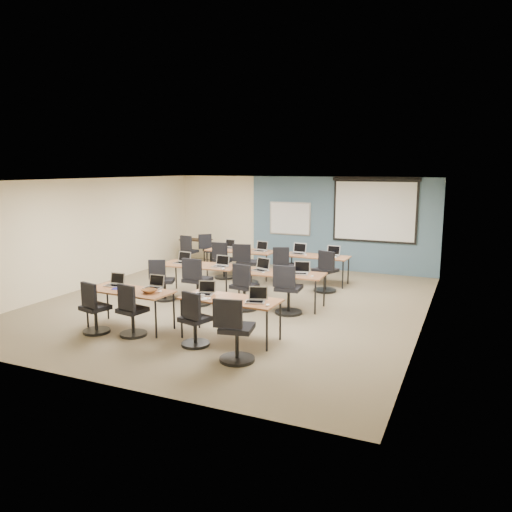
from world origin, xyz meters
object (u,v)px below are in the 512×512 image
at_px(task_chair_4, 163,284).
at_px(training_table_front_right, 230,301).
at_px(training_table_mid_left, 200,266).
at_px(task_chair_10, 285,269).
at_px(laptop_7, 301,271).
at_px(laptop_11, 333,254).
at_px(laptop_5, 221,264).
at_px(training_table_front_left, 130,293).
at_px(laptop_1, 154,285).
at_px(laptop_4, 183,260).
at_px(spare_chair_b, 188,254).
at_px(task_chair_1, 131,315).
at_px(task_chair_5, 196,285).
at_px(laptop_10, 299,251).
at_px(task_chair_11, 325,275).
at_px(laptop_0, 115,283).
at_px(whiteboard, 290,219).
at_px(task_chair_2, 194,324).
at_px(laptop_9, 261,249).
at_px(training_table_back_right, 316,258).
at_px(task_chair_0, 94,312).
at_px(utility_table, 196,242).
at_px(task_chair_6, 244,291).
at_px(task_chair_9, 246,267).
at_px(training_table_back_left, 241,252).
at_px(laptop_6, 261,268).
at_px(laptop_8, 229,246).
at_px(training_table_mid_right, 281,275).
at_px(projector_screen, 375,207).
at_px(task_chair_3, 235,335).
at_px(task_chair_7, 288,294).
at_px(laptop_2, 205,291).
at_px(task_chair_8, 223,263).

bearing_deg(task_chair_4, training_table_front_right, -56.95).
height_order(training_table_mid_left, task_chair_10, task_chair_10).
relative_size(task_chair_4, laptop_7, 2.78).
bearing_deg(laptop_11, laptop_5, -124.77).
xyz_separation_m(training_table_front_left, laptop_1, (0.34, 0.30, 0.11)).
relative_size(training_table_front_right, laptop_11, 5.00).
relative_size(laptop_4, spare_chair_b, 0.36).
xyz_separation_m(task_chair_1, laptop_7, (2.12, 3.01, 0.40)).
bearing_deg(laptop_7, task_chair_5, -175.53).
relative_size(laptop_10, task_chair_11, 0.35).
bearing_deg(laptop_0, whiteboard, 76.99).
xyz_separation_m(task_chair_2, laptop_10, (-0.02, 5.36, 0.40)).
distance_m(task_chair_1, laptop_9, 5.37).
bearing_deg(training_table_back_right, training_table_front_left, -112.54).
bearing_deg(laptop_5, laptop_7, 1.37).
xyz_separation_m(task_chair_0, utility_table, (-1.79, 6.61, 0.26)).
relative_size(task_chair_6, task_chair_9, 0.96).
distance_m(training_table_front_right, task_chair_4, 3.06).
height_order(training_table_back_left, laptop_7, laptop_7).
bearing_deg(training_table_mid_left, laptop_6, -4.58).
relative_size(task_chair_6, task_chair_11, 0.98).
bearing_deg(laptop_11, laptop_8, -176.19).
relative_size(task_chair_2, laptop_7, 2.82).
distance_m(laptop_1, task_chair_5, 1.62).
bearing_deg(training_table_back_right, training_table_mid_left, -132.93).
xyz_separation_m(laptop_1, laptop_11, (2.15, 4.70, 0.00)).
bearing_deg(training_table_mid_left, laptop_7, -3.55).
bearing_deg(task_chair_1, laptop_0, 155.36).
xyz_separation_m(training_table_back_left, task_chair_9, (0.50, -0.76, -0.25)).
bearing_deg(laptop_8, laptop_0, -81.35).
relative_size(training_table_mid_right, laptop_7, 5.40).
distance_m(laptop_5, spare_chair_b, 3.81).
height_order(projector_screen, laptop_4, projector_screen).
distance_m(task_chair_3, laptop_8, 6.52).
bearing_deg(task_chair_11, laptop_0, -107.39).
bearing_deg(laptop_7, task_chair_4, 179.04).
bearing_deg(task_chair_7, task_chair_0, -142.21).
xyz_separation_m(training_table_mid_right, laptop_0, (-2.50, -2.38, 0.10)).
bearing_deg(projector_screen, laptop_9, -146.48).
xyz_separation_m(laptop_0, laptop_1, (0.81, 0.13, 0.00)).
distance_m(laptop_4, task_chair_10, 2.64).
xyz_separation_m(laptop_2, task_chair_11, (1.12, 3.85, -0.36)).
bearing_deg(task_chair_10, task_chair_8, 156.44).
bearing_deg(training_table_front_left, training_table_front_right, 8.57).
xyz_separation_m(laptop_6, laptop_8, (-2.05, 2.46, -0.01)).
bearing_deg(task_chair_5, task_chair_4, -179.30).
height_order(laptop_2, laptop_9, laptop_9).
xyz_separation_m(laptop_7, spare_chair_b, (-4.49, 2.79, -0.40)).
bearing_deg(laptop_8, task_chair_2, -60.63).
xyz_separation_m(laptop_5, laptop_8, (-1.03, 2.43, -0.00)).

